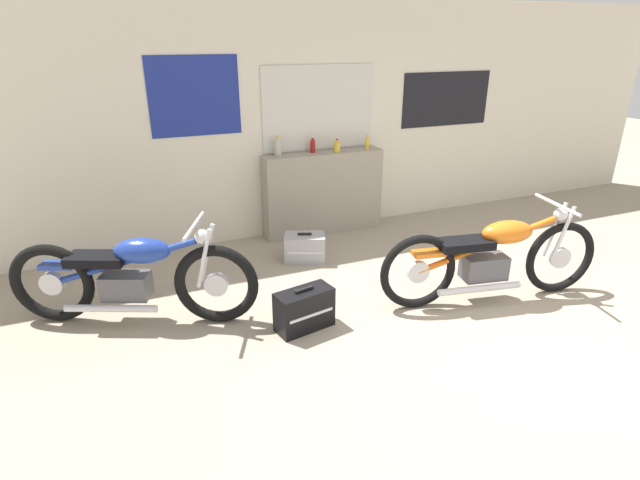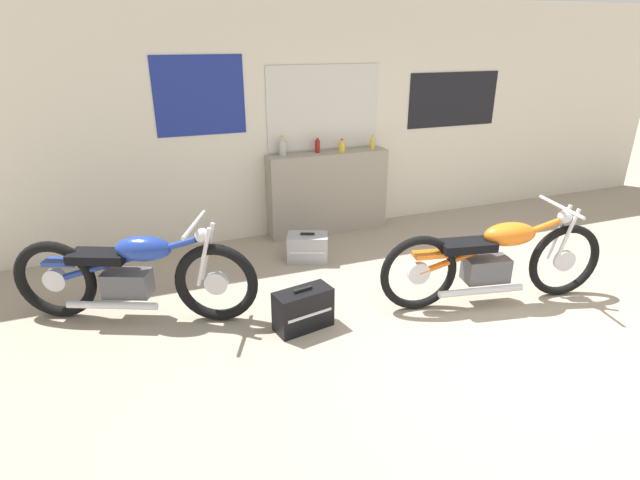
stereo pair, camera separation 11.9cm
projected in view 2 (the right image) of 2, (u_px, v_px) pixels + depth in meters
The scene contains 11 objects.
ground_plane at pixel (524, 352), 4.05m from camera, with size 24.00×24.00×0.00m, color gray.
wall_back at pixel (358, 118), 6.31m from camera, with size 10.00×0.07×2.80m.
sill_counter at pixel (328, 193), 6.34m from camera, with size 1.54×0.28×1.04m.
bottle_leftmost at pixel (282, 147), 5.95m from camera, with size 0.09×0.09×0.24m.
bottle_left_center at pixel (317, 145), 6.10m from camera, with size 0.06×0.06×0.21m.
bottle_center at pixel (342, 146), 6.13m from camera, with size 0.08×0.08×0.17m.
bottle_right_center at pixel (372, 143), 6.28m from camera, with size 0.06×0.06×0.19m.
motorcycle_blue at pixel (134, 274), 4.36m from camera, with size 2.04×1.01×0.93m.
motorcycle_orange at pixel (494, 259), 4.64m from camera, with size 2.19×0.66×0.94m.
hard_case_silver at pixel (308, 248), 5.63m from camera, with size 0.52×0.43×0.33m.
hard_case_black at pixel (303, 309), 4.31m from camera, with size 0.54×0.32×0.39m.
Camera 2 is at (-2.76, -2.58, 2.38)m, focal length 28.00 mm.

